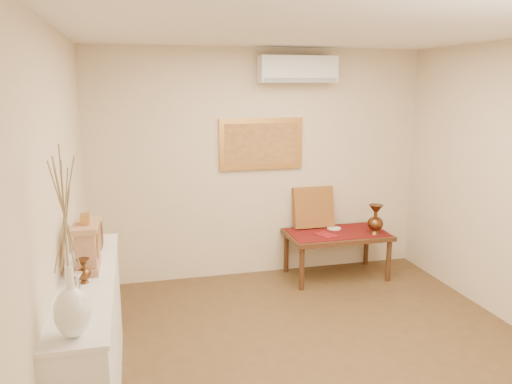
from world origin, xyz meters
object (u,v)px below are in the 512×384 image
object	(u,v)px
wooden_chest	(92,233)
low_table	(337,238)
brass_urn_tall	(376,216)
display_ledge	(92,341)
mantel_clock	(87,246)
white_vase	(67,247)

from	to	relation	value
wooden_chest	low_table	xyz separation A→B (m)	(2.67, 1.24, -0.62)
brass_urn_tall	display_ledge	distance (m)	3.54
display_ledge	mantel_clock	size ratio (longest dim) A/B	4.93
mantel_clock	wooden_chest	size ratio (longest dim) A/B	1.68
mantel_clock	wooden_chest	xyz separation A→B (m)	(-0.00, 0.50, -0.05)
brass_urn_tall	wooden_chest	bearing A→B (deg)	-160.80
white_vase	display_ledge	size ratio (longest dim) A/B	0.49
brass_urn_tall	mantel_clock	size ratio (longest dim) A/B	1.04
white_vase	mantel_clock	world-z (taller)	white_vase
brass_urn_tall	mantel_clock	world-z (taller)	mantel_clock
brass_urn_tall	white_vase	bearing A→B (deg)	-140.04
white_vase	wooden_chest	world-z (taller)	white_vase
white_vase	display_ledge	bearing A→B (deg)	90.17
mantel_clock	display_ledge	bearing A→B (deg)	-91.24
brass_urn_tall	display_ledge	xyz separation A→B (m)	(-3.08, -1.72, -0.28)
wooden_chest	white_vase	bearing A→B (deg)	-89.94
display_ledge	brass_urn_tall	bearing A→B (deg)	29.09
white_vase	brass_urn_tall	distance (m)	4.08
white_vase	wooden_chest	distance (m)	1.55
brass_urn_tall	low_table	distance (m)	0.53
wooden_chest	low_table	bearing A→B (deg)	24.85
white_vase	display_ledge	world-z (taller)	white_vase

